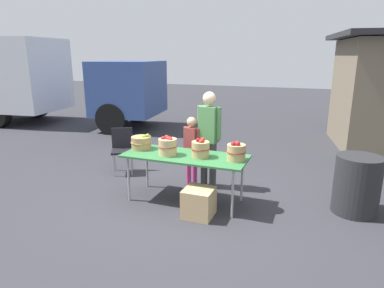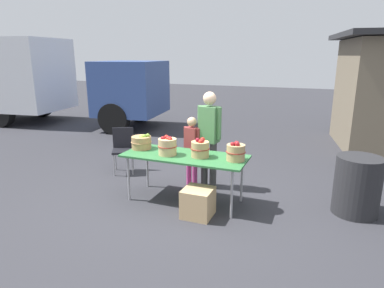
{
  "view_description": "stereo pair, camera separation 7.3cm",
  "coord_description": "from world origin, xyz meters",
  "px_view_note": "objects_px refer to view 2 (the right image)",
  "views": [
    {
      "loc": [
        1.82,
        -4.5,
        2.22
      ],
      "look_at": [
        0.0,
        0.3,
        0.85
      ],
      "focal_mm": 31.15,
      "sensor_mm": 36.0,
      "label": 1
    },
    {
      "loc": [
        1.89,
        -4.47,
        2.22
      ],
      "look_at": [
        0.0,
        0.3,
        0.85
      ],
      "focal_mm": 31.15,
      "sensor_mm": 36.0,
      "label": 2
    }
  ],
  "objects_px": {
    "apple_basket_green_0": "(142,142)",
    "box_truck": "(31,78)",
    "trash_barrel": "(357,186)",
    "market_table": "(185,158)",
    "apple_basket_red_2": "(236,152)",
    "vendor_adult": "(209,132)",
    "produce_crate": "(198,203)",
    "folding_chair": "(123,146)",
    "apple_basket_red_0": "(167,146)",
    "apple_basket_red_1": "(200,148)",
    "child_customer": "(192,146)"
  },
  "relations": [
    {
      "from": "vendor_adult",
      "to": "folding_chair",
      "type": "distance_m",
      "value": 1.87
    },
    {
      "from": "child_customer",
      "to": "apple_basket_red_2",
      "type": "bearing_deg",
      "value": 159.12
    },
    {
      "from": "apple_basket_green_0",
      "to": "produce_crate",
      "type": "height_order",
      "value": "apple_basket_green_0"
    },
    {
      "from": "apple_basket_red_1",
      "to": "apple_basket_red_2",
      "type": "relative_size",
      "value": 0.99
    },
    {
      "from": "market_table",
      "to": "folding_chair",
      "type": "xyz_separation_m",
      "value": [
        -1.65,
        0.83,
        -0.2
      ]
    },
    {
      "from": "apple_basket_red_2",
      "to": "box_truck",
      "type": "height_order",
      "value": "box_truck"
    },
    {
      "from": "child_customer",
      "to": "produce_crate",
      "type": "relative_size",
      "value": 2.97
    },
    {
      "from": "apple_basket_red_1",
      "to": "produce_crate",
      "type": "xyz_separation_m",
      "value": [
        0.12,
        -0.42,
        -0.67
      ]
    },
    {
      "from": "vendor_adult",
      "to": "folding_chair",
      "type": "relative_size",
      "value": 1.92
    },
    {
      "from": "box_truck",
      "to": "trash_barrel",
      "type": "xyz_separation_m",
      "value": [
        9.68,
        -3.49,
        -1.06
      ]
    },
    {
      "from": "box_truck",
      "to": "vendor_adult",
      "type": "bearing_deg",
      "value": -31.6
    },
    {
      "from": "apple_basket_red_1",
      "to": "vendor_adult",
      "type": "xyz_separation_m",
      "value": [
        -0.09,
        0.68,
        0.09
      ]
    },
    {
      "from": "box_truck",
      "to": "trash_barrel",
      "type": "height_order",
      "value": "box_truck"
    },
    {
      "from": "apple_basket_red_0",
      "to": "apple_basket_red_2",
      "type": "relative_size",
      "value": 1.01
    },
    {
      "from": "vendor_adult",
      "to": "apple_basket_red_0",
      "type": "bearing_deg",
      "value": 70.43
    },
    {
      "from": "apple_basket_red_1",
      "to": "apple_basket_green_0",
      "type": "bearing_deg",
      "value": 175.95
    },
    {
      "from": "folding_chair",
      "to": "trash_barrel",
      "type": "relative_size",
      "value": 1.01
    },
    {
      "from": "apple_basket_red_0",
      "to": "produce_crate",
      "type": "xyz_separation_m",
      "value": [
        0.63,
        -0.33,
        -0.69
      ]
    },
    {
      "from": "apple_basket_red_0",
      "to": "vendor_adult",
      "type": "height_order",
      "value": "vendor_adult"
    },
    {
      "from": "market_table",
      "to": "trash_barrel",
      "type": "bearing_deg",
      "value": 11.66
    },
    {
      "from": "apple_basket_green_0",
      "to": "vendor_adult",
      "type": "distance_m",
      "value": 1.13
    },
    {
      "from": "apple_basket_red_1",
      "to": "apple_basket_red_2",
      "type": "xyz_separation_m",
      "value": [
        0.54,
        0.02,
        -0.0
      ]
    },
    {
      "from": "child_customer",
      "to": "folding_chair",
      "type": "bearing_deg",
      "value": 5.19
    },
    {
      "from": "apple_basket_red_0",
      "to": "vendor_adult",
      "type": "distance_m",
      "value": 0.87
    },
    {
      "from": "apple_basket_green_0",
      "to": "folding_chair",
      "type": "bearing_deg",
      "value": 138.73
    },
    {
      "from": "vendor_adult",
      "to": "child_customer",
      "type": "xyz_separation_m",
      "value": [
        -0.29,
        -0.05,
        -0.25
      ]
    },
    {
      "from": "apple_basket_red_0",
      "to": "child_customer",
      "type": "height_order",
      "value": "child_customer"
    },
    {
      "from": "apple_basket_green_0",
      "to": "vendor_adult",
      "type": "relative_size",
      "value": 0.2
    },
    {
      "from": "market_table",
      "to": "vendor_adult",
      "type": "distance_m",
      "value": 0.75
    },
    {
      "from": "apple_basket_red_0",
      "to": "vendor_adult",
      "type": "bearing_deg",
      "value": 61.83
    },
    {
      "from": "market_table",
      "to": "apple_basket_red_0",
      "type": "distance_m",
      "value": 0.32
    },
    {
      "from": "box_truck",
      "to": "produce_crate",
      "type": "distance_m",
      "value": 8.88
    },
    {
      "from": "vendor_adult",
      "to": "produce_crate",
      "type": "height_order",
      "value": "vendor_adult"
    },
    {
      "from": "apple_basket_red_0",
      "to": "box_truck",
      "type": "distance_m",
      "value": 8.1
    },
    {
      "from": "produce_crate",
      "to": "trash_barrel",
      "type": "bearing_deg",
      "value": 23.86
    },
    {
      "from": "market_table",
      "to": "apple_basket_red_0",
      "type": "relative_size",
      "value": 6.33
    },
    {
      "from": "apple_basket_red_0",
      "to": "folding_chair",
      "type": "height_order",
      "value": "apple_basket_red_0"
    },
    {
      "from": "apple_basket_red_0",
      "to": "child_customer",
      "type": "distance_m",
      "value": 0.74
    },
    {
      "from": "produce_crate",
      "to": "vendor_adult",
      "type": "bearing_deg",
      "value": 101.14
    },
    {
      "from": "apple_basket_red_1",
      "to": "child_customer",
      "type": "relative_size",
      "value": 0.24
    },
    {
      "from": "apple_basket_green_0",
      "to": "box_truck",
      "type": "bearing_deg",
      "value": 148.69
    },
    {
      "from": "apple_basket_red_1",
      "to": "apple_basket_red_2",
      "type": "height_order",
      "value": "apple_basket_red_2"
    },
    {
      "from": "apple_basket_red_1",
      "to": "folding_chair",
      "type": "relative_size",
      "value": 0.34
    },
    {
      "from": "market_table",
      "to": "apple_basket_green_0",
      "type": "height_order",
      "value": "apple_basket_green_0"
    },
    {
      "from": "apple_basket_red_0",
      "to": "apple_basket_red_2",
      "type": "height_order",
      "value": "apple_basket_red_0"
    },
    {
      "from": "apple_basket_red_2",
      "to": "market_table",
      "type": "bearing_deg",
      "value": -178.44
    },
    {
      "from": "apple_basket_red_1",
      "to": "trash_barrel",
      "type": "height_order",
      "value": "apple_basket_red_1"
    },
    {
      "from": "apple_basket_red_2",
      "to": "apple_basket_red_0",
      "type": "bearing_deg",
      "value": -174.47
    },
    {
      "from": "produce_crate",
      "to": "apple_basket_green_0",
      "type": "bearing_deg",
      "value": 157.17
    },
    {
      "from": "vendor_adult",
      "to": "produce_crate",
      "type": "bearing_deg",
      "value": 109.74
    }
  ]
}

